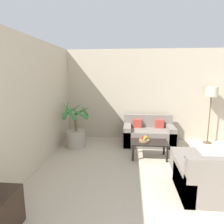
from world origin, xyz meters
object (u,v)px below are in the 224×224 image
Objects in this scene: floor_lamp at (211,95)px; orange_fruit at (146,137)px; coffee_table at (149,144)px; potted_palm at (76,132)px; fruit_bowl at (144,140)px; ottoman at (185,161)px; apple_green at (144,139)px; armchair at (204,181)px; apple_red at (143,138)px; sofa_loveseat at (148,134)px.

floor_lamp is 19.35× the size of orange_fruit.
coffee_table is at bearing -145.88° from floor_lamp.
potted_palm is at bearing -170.47° from floor_lamp.
fruit_bowl reaches higher than ottoman.
floor_lamp is 2.46m from fruit_bowl.
apple_green is at bearing -111.70° from orange_fruit.
potted_palm reaches higher than armchair.
armchair reaches higher than apple_red.
apple_green is at bearing -163.20° from coffee_table.
floor_lamp is at bearing 68.77° from armchair.
sofa_loveseat is 2.07m from floor_lamp.
apple_red is at bearing -148.89° from floor_lamp.
apple_red is at bearing 120.45° from apple_green.
orange_fruit is at bearing 140.62° from ottoman.
coffee_table is at bearing -11.75° from apple_red.
potted_palm reaches higher than apple_green.
sofa_loveseat is 5.67× the size of fruit_bowl.
armchair is (0.87, -1.47, -0.16)m from fruit_bowl.
coffee_table is (1.94, -0.58, -0.08)m from potted_palm.
potted_palm reaches higher than apple_red.
apple_red is (-0.16, 0.03, 0.14)m from coffee_table.
fruit_bowl is (1.82, -0.57, 0.00)m from potted_palm.
orange_fruit is (-0.08, 0.06, 0.14)m from coffee_table.
sofa_loveseat is 2.52m from armchair.
orange_fruit is at bearing -15.70° from potted_palm.
floor_lamp reaches higher than orange_fruit.
sofa_loveseat is at bearing 80.83° from orange_fruit.
floor_lamp reaches higher than ottoman.
sofa_loveseat reaches higher than apple_green.
ottoman is at bearing -35.42° from apple_red.
potted_palm reaches higher than ottoman.
armchair is at bearing -61.39° from orange_fruit.
orange_fruit is (0.08, 0.03, 0.01)m from apple_red.
floor_lamp reaches higher than sofa_loveseat.
ottoman is at bearing -35.67° from fruit_bowl.
orange_fruit is 1.75m from armchair.
armchair is at bearing -111.23° from floor_lamp.
apple_red is (-0.23, -0.93, 0.19)m from sofa_loveseat.
floor_lamp is (3.73, 0.63, 0.98)m from potted_palm.
coffee_table is at bearing -36.62° from orange_fruit.
fruit_bowl is at bearing -100.98° from sofa_loveseat.
sofa_loveseat is at bearing 79.02° from fruit_bowl.
sofa_loveseat is 1.61× the size of armchair.
potted_palm is 3.38m from armchair.
orange_fruit is 0.10× the size of armchair.
orange_fruit reaches higher than ottoman.
potted_palm is 2.46× the size of ottoman.
sofa_loveseat is 0.86× the size of floor_lamp.
apple_red is (1.78, -0.55, 0.06)m from potted_palm.
ottoman is (0.69, -0.57, -0.14)m from coffee_table.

